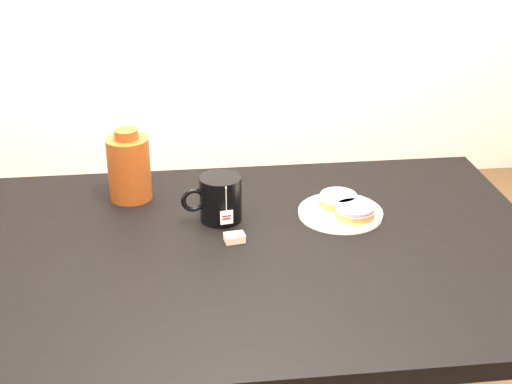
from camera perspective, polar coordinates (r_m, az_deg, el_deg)
table at (r=1.64m, az=-1.26°, el=-6.97°), size 1.40×0.90×0.75m
plate at (r=1.74m, az=6.77°, el=-1.61°), size 0.20×0.20×0.02m
bagel_back at (r=1.76m, az=6.60°, el=-0.60°), size 0.10×0.10×0.03m
bagel_front at (r=1.71m, az=7.90°, el=-1.55°), size 0.11×0.11×0.03m
mug at (r=1.69m, az=-2.92°, el=-0.52°), size 0.15×0.11×0.11m
teabag_pouch at (r=1.61m, az=-1.73°, el=-3.68°), size 0.05×0.04×0.02m
bagel_package at (r=1.81m, az=-10.12°, el=1.96°), size 0.13×0.13×0.18m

